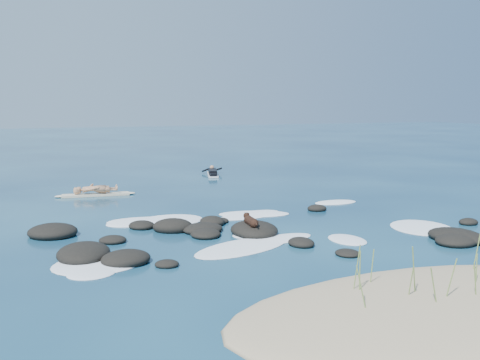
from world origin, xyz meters
name	(u,v)px	position (x,y,z in m)	size (l,w,h in m)	color
ground	(262,223)	(0.00, 0.00, 0.00)	(160.00, 160.00, 0.00)	#0A2642
sand_dune	(436,307)	(0.00, -8.20, 0.00)	(9.00, 4.40, 0.60)	#9E8966
dune_grass	(431,274)	(0.06, -7.94, 0.60)	(4.12, 1.57, 1.17)	olive
reef_rocks	(222,236)	(-2.02, -1.57, 0.11)	(14.31, 7.09, 0.52)	black
breaking_foam	(233,230)	(-1.27, -0.58, 0.01)	(12.99, 6.88, 0.12)	white
standing_surfer_rig	(95,178)	(-4.45, 7.70, 0.77)	(3.45, 0.90, 1.96)	beige
paddling_surfer_rig	(213,173)	(2.59, 12.16, 0.16)	(1.48, 2.68, 0.47)	silver
dog	(250,221)	(-1.07, -1.49, 0.46)	(0.30, 1.09, 0.69)	black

